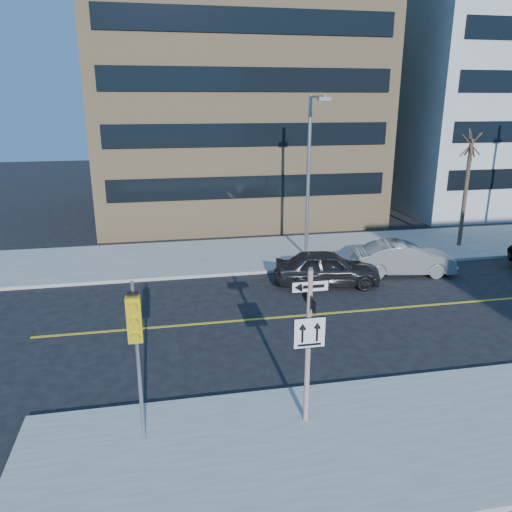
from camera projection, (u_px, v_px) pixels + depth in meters
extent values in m
plane|color=black|center=(282.00, 374.00, 15.02)|extent=(120.00, 120.00, 0.00)
cylinder|color=silver|center=(308.00, 348.00, 12.04)|extent=(0.13, 0.13, 4.00)
cylinder|color=gray|center=(311.00, 269.00, 11.43)|extent=(0.10, 0.10, 0.06)
cube|color=black|center=(310.00, 286.00, 11.56)|extent=(0.92, 0.03, 0.30)
cube|color=black|center=(310.00, 300.00, 11.66)|extent=(0.03, 0.92, 0.30)
cube|color=white|center=(310.00, 333.00, 11.82)|extent=(0.80, 0.03, 0.80)
cylinder|color=gray|center=(138.00, 364.00, 11.31)|extent=(0.09, 0.09, 4.00)
cube|color=gold|center=(134.00, 320.00, 10.76)|extent=(0.32, 0.22, 1.05)
sphere|color=#8C0705|center=(133.00, 307.00, 10.54)|extent=(0.17, 0.17, 0.17)
sphere|color=black|center=(134.00, 322.00, 10.65)|extent=(0.17, 0.17, 0.17)
sphere|color=black|center=(135.00, 337.00, 10.75)|extent=(0.17, 0.17, 0.17)
imported|color=black|center=(327.00, 268.00, 22.05)|extent=(2.52, 4.85, 1.58)
imported|color=gray|center=(403.00, 258.00, 23.47)|extent=(2.31, 4.88, 1.54)
cylinder|color=gray|center=(308.00, 179.00, 24.82)|extent=(0.18, 0.18, 8.00)
cylinder|color=gray|center=(317.00, 97.00, 22.72)|extent=(0.10, 2.20, 0.10)
cube|color=gray|center=(324.00, 99.00, 21.81)|extent=(0.55, 0.30, 0.16)
cylinder|color=#3E2D25|center=(465.00, 194.00, 27.07)|extent=(0.22, 0.22, 5.80)
cube|color=tan|center=(228.00, 84.00, 36.13)|extent=(18.00, 18.00, 18.00)
cube|color=#ADB0B2|center=(504.00, 106.00, 39.65)|extent=(20.00, 16.00, 15.00)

